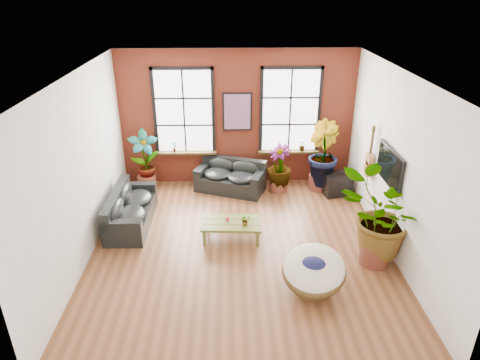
# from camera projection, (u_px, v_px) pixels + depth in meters

# --- Properties ---
(room) EXTENTS (6.04, 6.54, 3.54)m
(room) POSITION_uv_depth(u_px,v_px,m) (241.00, 167.00, 8.17)
(room) COLOR brown
(room) RESTS_ON ground
(sofa_back) EXTENTS (1.91, 1.39, 0.79)m
(sofa_back) POSITION_uv_depth(u_px,v_px,m) (231.00, 177.00, 11.06)
(sofa_back) COLOR black
(sofa_back) RESTS_ON ground
(sofa_left) EXTENTS (0.85, 1.98, 0.78)m
(sofa_left) POSITION_uv_depth(u_px,v_px,m) (129.00, 210.00, 9.48)
(sofa_left) COLOR black
(sofa_left) RESTS_ON ground
(coffee_table) EXTENTS (1.28, 0.78, 0.48)m
(coffee_table) POSITION_uv_depth(u_px,v_px,m) (232.00, 224.00, 8.95)
(coffee_table) COLOR #545E21
(coffee_table) RESTS_ON ground
(papasan_chair) EXTENTS (1.41, 1.42, 0.83)m
(papasan_chair) POSITION_uv_depth(u_px,v_px,m) (314.00, 271.00, 7.39)
(papasan_chair) COLOR #533C1D
(papasan_chair) RESTS_ON ground
(poster) EXTENTS (0.74, 0.06, 0.98)m
(poster) POSITION_uv_depth(u_px,v_px,m) (237.00, 112.00, 10.83)
(poster) COLOR black
(poster) RESTS_ON room
(tv_wall_unit) EXTENTS (0.13, 1.86, 1.20)m
(tv_wall_unit) POSITION_uv_depth(u_px,v_px,m) (383.00, 166.00, 8.73)
(tv_wall_unit) COLOR black
(tv_wall_unit) RESTS_ON room
(media_box) EXTENTS (0.75, 0.67, 0.55)m
(media_box) POSITION_uv_depth(u_px,v_px,m) (336.00, 184.00, 10.87)
(media_box) COLOR black
(media_box) RESTS_ON ground
(pot_back_left) EXTENTS (0.61, 0.61, 0.34)m
(pot_back_left) POSITION_uv_depth(u_px,v_px,m) (147.00, 182.00, 11.22)
(pot_back_left) COLOR brown
(pot_back_left) RESTS_ON ground
(pot_back_right) EXTENTS (0.66, 0.66, 0.39)m
(pot_back_right) POSITION_uv_depth(u_px,v_px,m) (319.00, 182.00, 11.18)
(pot_back_right) COLOR brown
(pot_back_right) RESTS_ON ground
(pot_right_wall) EXTENTS (0.70, 0.70, 0.42)m
(pot_right_wall) POSITION_uv_depth(u_px,v_px,m) (375.00, 253.00, 8.23)
(pot_right_wall) COLOR brown
(pot_right_wall) RESTS_ON ground
(pot_mid) EXTENTS (0.55, 0.55, 0.34)m
(pot_mid) POSITION_uv_depth(u_px,v_px,m) (278.00, 185.00, 11.07)
(pot_mid) COLOR brown
(pot_mid) RESTS_ON ground
(floor_plant_back_left) EXTENTS (0.86, 0.69, 1.42)m
(floor_plant_back_left) POSITION_uv_depth(u_px,v_px,m) (144.00, 157.00, 10.95)
(floor_plant_back_left) COLOR #1D4A13
(floor_plant_back_left) RESTS_ON ground
(floor_plant_back_right) EXTENTS (0.93, 1.06, 1.65)m
(floor_plant_back_right) POSITION_uv_depth(u_px,v_px,m) (322.00, 153.00, 10.88)
(floor_plant_back_right) COLOR #1D4A13
(floor_plant_back_right) RESTS_ON ground
(floor_plant_right_wall) EXTENTS (1.65, 1.49, 1.65)m
(floor_plant_right_wall) POSITION_uv_depth(u_px,v_px,m) (381.00, 217.00, 7.93)
(floor_plant_right_wall) COLOR #1D4A13
(floor_plant_right_wall) RESTS_ON ground
(floor_plant_mid) EXTENTS (0.89, 0.89, 1.13)m
(floor_plant_mid) POSITION_uv_depth(u_px,v_px,m) (279.00, 166.00, 10.84)
(floor_plant_mid) COLOR #1D4A13
(floor_plant_mid) RESTS_ON ground
(table_plant) EXTENTS (0.25, 0.23, 0.22)m
(table_plant) POSITION_uv_depth(u_px,v_px,m) (245.00, 220.00, 8.78)
(table_plant) COLOR #1D4A13
(table_plant) RESTS_ON coffee_table
(sill_plant_left) EXTENTS (0.17, 0.17, 0.27)m
(sill_plant_left) POSITION_uv_depth(u_px,v_px,m) (174.00, 147.00, 11.13)
(sill_plant_left) COLOR #1D4A13
(sill_plant_left) RESTS_ON room
(sill_plant_right) EXTENTS (0.19, 0.19, 0.27)m
(sill_plant_right) POSITION_uv_depth(u_px,v_px,m) (302.00, 146.00, 11.21)
(sill_plant_right) COLOR #1D4A13
(sill_plant_right) RESTS_ON room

